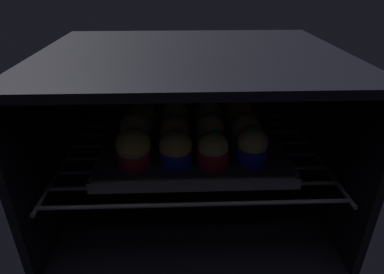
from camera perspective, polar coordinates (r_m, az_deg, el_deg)
oven_cavity at (r=75.69cm, az=-0.14°, el=1.55°), size 59.00×47.00×37.00cm
oven_rack at (r=73.50cm, az=-0.02°, el=-2.28°), size 54.80×42.00×0.80cm
baking_tray at (r=72.41cm, az=-0.00°, el=-1.79°), size 38.29×30.58×2.20cm
muffin_row0_col0 at (r=64.42cm, az=-10.09°, el=-1.96°), size 6.83×6.83×7.86cm
muffin_row0_col1 at (r=63.77cm, az=-2.85°, el=-2.18°), size 6.40×6.40×7.34cm
muffin_row0_col2 at (r=63.81cm, az=3.66°, el=-2.27°), size 6.21×6.21×7.58cm
muffin_row0_col3 at (r=65.48cm, az=10.35°, el=-1.57°), size 6.21×6.21×8.06cm
muffin_row1_col0 at (r=70.95cm, az=-9.69°, el=1.07°), size 6.73×6.73×7.96cm
muffin_row1_col1 at (r=70.24cm, az=-3.05°, el=0.75°), size 6.27×6.27×7.47cm
muffin_row1_col2 at (r=71.14cm, az=3.12°, el=1.06°), size 6.21×6.21×7.22cm
muffin_row1_col3 at (r=71.57cm, az=9.29°, el=1.01°), size 6.31×6.31×7.38cm
muffin_row2_col0 at (r=78.03cm, az=-8.62°, el=3.28°), size 6.66×6.66×7.33cm
muffin_row2_col1 at (r=77.40cm, az=-2.94°, el=3.44°), size 6.41×6.41×7.46cm
muffin_row2_col2 at (r=77.73cm, az=2.92°, el=3.44°), size 6.23×6.23×7.26cm
muffin_row2_col3 at (r=78.73cm, az=7.97°, el=3.74°), size 6.48×6.48×8.22cm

